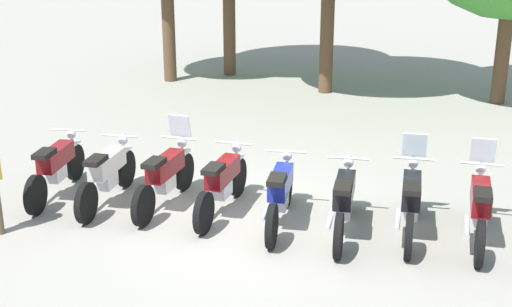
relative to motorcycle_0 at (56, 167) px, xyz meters
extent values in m
plane|color=gray|center=(3.36, -0.38, -0.50)|extent=(80.00, 80.00, 0.00)
cylinder|color=black|center=(-0.02, 0.75, -0.18)|extent=(0.12, 0.64, 0.64)
cylinder|color=black|center=(0.03, -0.80, -0.18)|extent=(0.12, 0.64, 0.64)
cube|color=silver|center=(-0.02, 0.75, 0.16)|extent=(0.13, 0.36, 0.04)
cube|color=maroon|center=(0.00, 0.02, 0.17)|extent=(0.29, 0.96, 0.30)
cube|color=silver|center=(0.00, -0.03, -0.10)|extent=(0.23, 0.41, 0.24)
cube|color=black|center=(0.01, -0.38, 0.36)|extent=(0.25, 0.45, 0.08)
cylinder|color=silver|center=(-0.02, 0.66, 0.13)|extent=(0.06, 0.23, 0.64)
cylinder|color=silver|center=(-0.01, 0.57, 0.47)|extent=(0.62, 0.05, 0.04)
sphere|color=silver|center=(-0.02, 0.70, 0.35)|extent=(0.16, 0.16, 0.16)
cylinder|color=silver|center=(-0.15, -0.33, -0.16)|extent=(0.09, 0.70, 0.07)
cylinder|color=black|center=(0.99, 0.59, -0.18)|extent=(0.12, 0.64, 0.64)
cylinder|color=black|center=(0.93, -0.96, -0.18)|extent=(0.12, 0.64, 0.64)
cube|color=silver|center=(0.99, 0.59, 0.16)|extent=(0.13, 0.36, 0.04)
cube|color=silver|center=(0.96, -0.14, 0.17)|extent=(0.29, 0.96, 0.30)
cube|color=silver|center=(0.96, -0.19, -0.10)|extent=(0.23, 0.41, 0.24)
cube|color=black|center=(0.95, -0.54, 0.36)|extent=(0.26, 0.45, 0.08)
cylinder|color=silver|center=(0.99, 0.50, 0.13)|extent=(0.06, 0.23, 0.64)
cylinder|color=silver|center=(0.98, 0.41, 0.47)|extent=(0.62, 0.06, 0.04)
sphere|color=silver|center=(0.99, 0.54, 0.35)|extent=(0.17, 0.17, 0.16)
cylinder|color=silver|center=(0.79, -0.48, -0.16)|extent=(0.10, 0.70, 0.07)
cylinder|color=black|center=(2.02, 0.63, -0.18)|extent=(0.18, 0.65, 0.64)
cylinder|color=black|center=(1.82, -0.91, -0.18)|extent=(0.18, 0.65, 0.64)
cube|color=silver|center=(2.02, 0.63, 0.16)|extent=(0.16, 0.37, 0.04)
cube|color=maroon|center=(1.93, -0.09, 0.17)|extent=(0.38, 0.98, 0.30)
cube|color=silver|center=(1.92, -0.14, -0.10)|extent=(0.27, 0.42, 0.24)
cube|color=black|center=(1.87, -0.48, 0.36)|extent=(0.29, 0.47, 0.08)
cylinder|color=silver|center=(2.01, 0.54, 0.13)|extent=(0.08, 0.23, 0.64)
cylinder|color=silver|center=(2.00, 0.45, 0.47)|extent=(0.62, 0.11, 0.04)
sphere|color=silver|center=(2.01, 0.58, 0.35)|extent=(0.18, 0.18, 0.16)
cylinder|color=silver|center=(1.72, -0.41, -0.16)|extent=(0.16, 0.70, 0.07)
cube|color=silver|center=(2.00, 0.51, 0.67)|extent=(0.37, 0.18, 0.39)
cylinder|color=black|center=(2.97, 0.54, -0.18)|extent=(0.18, 0.65, 0.64)
cylinder|color=black|center=(2.78, -1.00, -0.18)|extent=(0.18, 0.65, 0.64)
cube|color=silver|center=(2.97, 0.54, 0.16)|extent=(0.16, 0.37, 0.04)
cube|color=maroon|center=(2.88, -0.18, 0.17)|extent=(0.38, 0.97, 0.30)
cube|color=silver|center=(2.88, -0.23, -0.10)|extent=(0.27, 0.42, 0.24)
cube|color=black|center=(2.83, -0.58, 0.36)|extent=(0.29, 0.47, 0.08)
cylinder|color=silver|center=(2.96, 0.45, 0.13)|extent=(0.08, 0.23, 0.64)
cylinder|color=silver|center=(2.95, 0.36, 0.47)|extent=(0.62, 0.11, 0.04)
sphere|color=silver|center=(2.97, 0.49, 0.35)|extent=(0.18, 0.18, 0.16)
cylinder|color=silver|center=(2.68, -0.51, -0.16)|extent=(0.16, 0.70, 0.07)
cylinder|color=black|center=(3.84, 0.27, -0.18)|extent=(0.10, 0.64, 0.64)
cylinder|color=black|center=(3.83, -1.28, -0.18)|extent=(0.10, 0.64, 0.64)
cube|color=silver|center=(3.84, 0.27, 0.16)|extent=(0.12, 0.36, 0.04)
cube|color=navy|center=(3.84, -0.45, 0.17)|extent=(0.26, 0.95, 0.30)
cube|color=silver|center=(3.84, -0.50, -0.10)|extent=(0.22, 0.40, 0.24)
cube|color=black|center=(3.83, -0.85, 0.36)|extent=(0.24, 0.44, 0.08)
cylinder|color=silver|center=(3.84, 0.18, 0.13)|extent=(0.05, 0.23, 0.64)
cylinder|color=silver|center=(3.84, 0.09, 0.47)|extent=(0.62, 0.04, 0.04)
sphere|color=silver|center=(3.84, 0.22, 0.35)|extent=(0.16, 0.16, 0.16)
cylinder|color=silver|center=(3.67, -0.80, -0.16)|extent=(0.07, 0.70, 0.07)
cylinder|color=black|center=(4.81, 0.13, -0.18)|extent=(0.11, 0.64, 0.64)
cylinder|color=black|center=(4.78, -1.42, -0.18)|extent=(0.11, 0.64, 0.64)
cube|color=silver|center=(4.81, 0.13, 0.16)|extent=(0.13, 0.36, 0.04)
cube|color=black|center=(4.79, -0.60, 0.17)|extent=(0.28, 0.96, 0.30)
cube|color=silver|center=(4.79, -0.65, -0.10)|extent=(0.23, 0.40, 0.24)
cube|color=black|center=(4.79, -1.00, 0.36)|extent=(0.25, 0.45, 0.08)
cylinder|color=silver|center=(4.81, 0.04, 0.13)|extent=(0.05, 0.23, 0.64)
cylinder|color=silver|center=(4.81, -0.05, 0.47)|extent=(0.62, 0.05, 0.04)
sphere|color=silver|center=(4.81, 0.08, 0.35)|extent=(0.16, 0.16, 0.16)
cylinder|color=silver|center=(4.63, -0.94, -0.16)|extent=(0.09, 0.70, 0.07)
cylinder|color=black|center=(5.79, 0.28, -0.18)|extent=(0.13, 0.64, 0.64)
cylinder|color=black|center=(5.71, -1.27, -0.18)|extent=(0.13, 0.64, 0.64)
cube|color=silver|center=(5.79, 0.28, 0.16)|extent=(0.14, 0.37, 0.04)
cube|color=black|center=(5.75, -0.44, 0.17)|extent=(0.30, 0.96, 0.30)
cube|color=silver|center=(5.75, -0.49, -0.10)|extent=(0.24, 0.41, 0.24)
cube|color=black|center=(5.73, -0.84, 0.36)|extent=(0.26, 0.45, 0.08)
cylinder|color=silver|center=(5.78, 0.19, 0.13)|extent=(0.06, 0.23, 0.64)
cylinder|color=silver|center=(5.78, 0.10, 0.47)|extent=(0.62, 0.06, 0.04)
sphere|color=silver|center=(5.78, 0.23, 0.35)|extent=(0.17, 0.17, 0.16)
cylinder|color=silver|center=(5.58, -0.79, -0.16)|extent=(0.10, 0.70, 0.07)
cube|color=silver|center=(5.78, 0.16, 0.67)|extent=(0.37, 0.15, 0.39)
cylinder|color=black|center=(6.78, 0.21, -0.18)|extent=(0.16, 0.65, 0.64)
cylinder|color=black|center=(6.64, -1.33, -0.18)|extent=(0.16, 0.65, 0.64)
cube|color=silver|center=(6.78, 0.21, 0.16)|extent=(0.15, 0.37, 0.04)
cube|color=maroon|center=(6.71, -0.51, 0.17)|extent=(0.35, 0.97, 0.30)
cube|color=silver|center=(6.71, -0.56, -0.10)|extent=(0.26, 0.42, 0.24)
cube|color=black|center=(6.68, -0.91, 0.36)|extent=(0.28, 0.46, 0.08)
cylinder|color=silver|center=(6.77, 0.13, 0.13)|extent=(0.07, 0.23, 0.64)
cylinder|color=silver|center=(6.76, 0.04, 0.47)|extent=(0.62, 0.09, 0.04)
sphere|color=silver|center=(6.78, 0.17, 0.35)|extent=(0.17, 0.17, 0.16)
cylinder|color=silver|center=(6.52, -0.84, -0.16)|extent=(0.13, 0.70, 0.07)
cube|color=silver|center=(6.77, 0.10, 0.67)|extent=(0.37, 0.17, 0.39)
cylinder|color=brown|center=(-0.70, 8.66, 1.31)|extent=(0.36, 0.36, 3.63)
cylinder|color=brown|center=(0.81, 9.74, 1.44)|extent=(0.36, 0.36, 3.88)
cylinder|color=brown|center=(3.79, 8.07, 1.24)|extent=(0.36, 0.36, 3.48)
cylinder|color=brown|center=(8.17, 7.71, 0.94)|extent=(0.36, 0.36, 2.88)
camera|label=1|loc=(5.19, -9.94, 3.89)|focal=48.19mm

